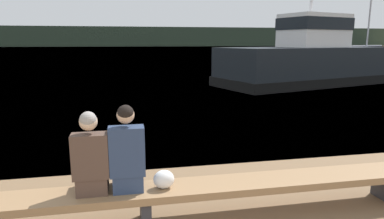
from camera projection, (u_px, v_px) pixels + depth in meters
water_surface at (124, 48)px, 121.44m from camera, size 240.00×240.00×0.00m
far_shoreline at (124, 37)px, 151.56m from camera, size 600.00×12.00×8.38m
bench_main at (145, 195)px, 4.16m from camera, size 7.39×0.54×0.46m
person_left at (91, 159)px, 3.96m from camera, size 0.41×0.42×0.99m
person_right at (127, 155)px, 4.03m from camera, size 0.41×0.42×1.05m
shopping_bag at (164, 179)px, 4.15m from camera, size 0.25×0.20×0.23m
tugboat_red at (307, 62)px, 17.87m from camera, size 10.15×6.27×6.75m
moored_sailboat at (368, 63)px, 26.61m from camera, size 7.07×3.22×8.42m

